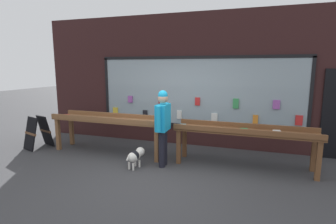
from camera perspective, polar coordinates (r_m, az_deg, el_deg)
name	(u,v)px	position (r m, az deg, el deg)	size (l,w,h in m)	color
ground_plane	(155,176)	(5.34, -2.76, -13.76)	(40.00, 40.00, 0.00)	#38383A
shopfront_facade	(188,82)	(7.18, 4.46, 6.61)	(8.53, 0.29, 3.54)	#331919
display_table_left	(109,122)	(6.69, -12.74, -2.14)	(2.96, 0.73, 0.96)	brown
display_table_right	(244,134)	(5.78, 16.28, -4.59)	(2.96, 0.70, 0.91)	brown
person_browsing	(163,123)	(5.58, -1.11, -2.33)	(0.23, 0.66, 1.65)	black
small_dog	(135,155)	(5.71, -7.11, -9.37)	(0.29, 0.56, 0.40)	white
sandwich_board_sign	(38,132)	(7.76, -26.44, -3.96)	(0.66, 0.74, 0.84)	black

